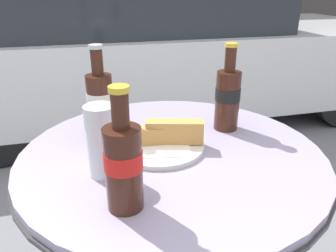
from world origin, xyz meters
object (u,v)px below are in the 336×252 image
at_px(bistro_table, 171,201).
at_px(lunch_plate_near, 160,140).
at_px(drinking_glass, 102,144).
at_px(cola_bottle_center, 228,97).
at_px(parked_car, 158,48).
at_px(cola_bottle_left, 123,163).
at_px(cola_bottle_right, 100,101).

relative_size(bistro_table, lunch_plate_near, 3.32).
distance_m(drinking_glass, lunch_plate_near, 0.18).
xyz_separation_m(cola_bottle_center, lunch_plate_near, (-0.21, -0.07, -0.07)).
xyz_separation_m(drinking_glass, parked_car, (0.66, 2.36, -0.24)).
distance_m(cola_bottle_left, lunch_plate_near, 0.25).
distance_m(cola_bottle_left, cola_bottle_right, 0.33).
bearing_deg(parked_car, lunch_plate_near, -102.73).
distance_m(cola_bottle_right, lunch_plate_near, 0.19).
distance_m(cola_bottle_left, parked_car, 2.58).
relative_size(cola_bottle_left, parked_car, 0.05).
bearing_deg(bistro_table, lunch_plate_near, 140.31).
height_order(drinking_glass, lunch_plate_near, drinking_glass).
height_order(cola_bottle_right, drinking_glass, cola_bottle_right).
distance_m(cola_bottle_right, parked_car, 2.26).
bearing_deg(lunch_plate_near, cola_bottle_center, 18.98).
bearing_deg(bistro_table, cola_bottle_left, -126.07).
bearing_deg(lunch_plate_near, cola_bottle_left, -118.55).
xyz_separation_m(cola_bottle_right, cola_bottle_center, (0.34, -0.04, -0.00)).
relative_size(cola_bottle_left, lunch_plate_near, 1.02).
bearing_deg(bistro_table, cola_bottle_center, 26.60).
xyz_separation_m(bistro_table, cola_bottle_right, (-0.16, 0.14, 0.25)).
bearing_deg(lunch_plate_near, parked_car, 77.27).
relative_size(cola_bottle_center, drinking_glass, 1.53).
height_order(cola_bottle_left, parked_car, parked_car).
bearing_deg(cola_bottle_right, drinking_glass, -93.43).
bearing_deg(cola_bottle_center, parked_car, 82.15).
distance_m(bistro_table, lunch_plate_near, 0.18).
bearing_deg(cola_bottle_right, cola_bottle_left, -86.98).
distance_m(bistro_table, cola_bottle_right, 0.33).
distance_m(cola_bottle_center, lunch_plate_near, 0.23).
bearing_deg(cola_bottle_center, bistro_table, -153.40).
distance_m(bistro_table, drinking_glass, 0.29).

